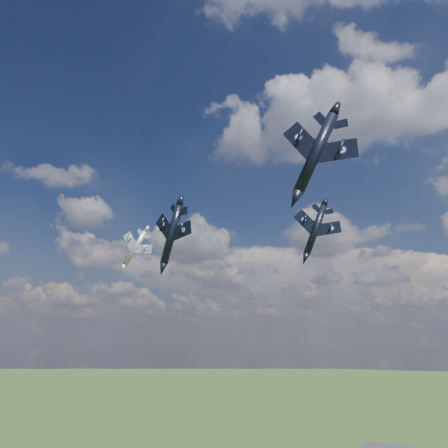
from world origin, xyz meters
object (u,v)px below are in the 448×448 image
at_px(jet_lead_navy, 172,234).
at_px(jet_high_navy, 315,230).
at_px(jet_right_navy, 316,153).
at_px(jet_left_silver, 135,248).

xyz_separation_m(jet_lead_navy, jet_high_navy, (23.86, 20.85, 3.06)).
bearing_deg(jet_right_navy, jet_lead_navy, 144.77).
bearing_deg(jet_lead_navy, jet_right_navy, -14.77).
bearing_deg(jet_right_navy, jet_high_navy, 100.04).
height_order(jet_lead_navy, jet_high_navy, jet_high_navy).
bearing_deg(jet_left_silver, jet_high_navy, 1.58).
distance_m(jet_lead_navy, jet_right_navy, 40.24).
distance_m(jet_lead_navy, jet_high_navy, 31.83).
xyz_separation_m(jet_high_navy, jet_left_silver, (-41.31, -9.64, -2.20)).
distance_m(jet_high_navy, jet_left_silver, 42.48).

